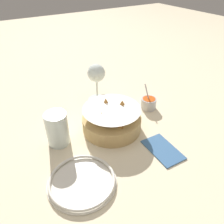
{
  "coord_description": "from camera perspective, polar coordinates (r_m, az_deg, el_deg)",
  "views": [
    {
      "loc": [
        -0.5,
        0.32,
        0.49
      ],
      "look_at": [
        0.01,
        -0.0,
        0.07
      ],
      "focal_mm": 35.0,
      "sensor_mm": 36.0,
      "label": 1
    }
  ],
  "objects": [
    {
      "name": "wine_glass",
      "position": [
        0.88,
        -4.1,
        9.71
      ],
      "size": [
        0.08,
        0.08,
        0.16
      ],
      "color": "silver",
      "rests_on": "ground_plane"
    },
    {
      "name": "beer_mug",
      "position": [
        0.71,
        -14.14,
        -4.43
      ],
      "size": [
        0.11,
        0.07,
        0.11
      ],
      "color": "silver",
      "rests_on": "ground_plane"
    },
    {
      "name": "food_basket",
      "position": [
        0.75,
        0.07,
        -1.89
      ],
      "size": [
        0.2,
        0.2,
        0.1
      ],
      "color": "tan",
      "rests_on": "ground_plane"
    },
    {
      "name": "side_plate",
      "position": [
        0.61,
        -7.84,
        -17.43
      ],
      "size": [
        0.19,
        0.19,
        0.01
      ],
      "color": "silver",
      "rests_on": "ground_plane"
    },
    {
      "name": "napkin",
      "position": [
        0.71,
        13.14,
        -9.44
      ],
      "size": [
        0.13,
        0.08,
        0.01
      ],
      "color": "#38608E",
      "rests_on": "ground_plane"
    },
    {
      "name": "ground_plane",
      "position": [
        0.77,
        0.45,
        -4.81
      ],
      "size": [
        4.0,
        4.0,
        0.0
      ],
      "primitive_type": "plane",
      "color": "beige"
    },
    {
      "name": "sauce_cup",
      "position": [
        0.88,
        9.53,
        2.37
      ],
      "size": [
        0.06,
        0.06,
        0.1
      ],
      "color": "#B7B7BC",
      "rests_on": "ground_plane"
    }
  ]
}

